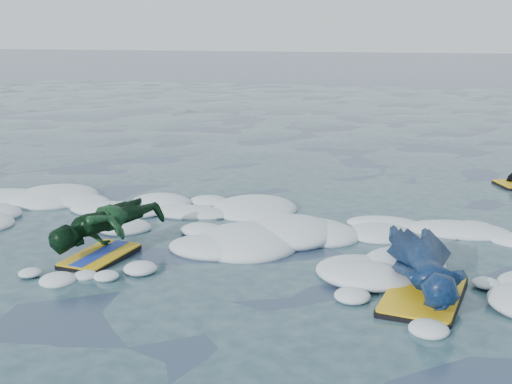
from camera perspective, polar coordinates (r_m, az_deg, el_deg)
ground at (r=6.76m, az=-4.07°, el=-5.92°), size 120.00×120.00×0.00m
foam_band at (r=7.70m, az=-1.65°, el=-3.35°), size 12.00×3.10×0.30m
prone_woman_unit at (r=6.07m, az=14.79°, el=-6.47°), size 0.92×1.82×0.45m
prone_child_unit at (r=6.98m, az=-13.08°, el=-3.31°), size 1.13×1.47×0.52m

